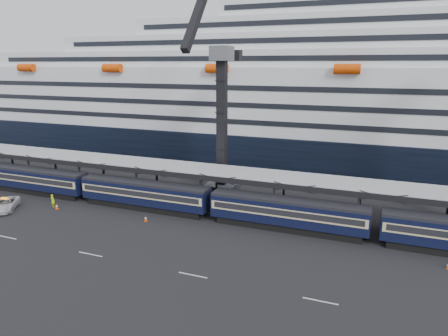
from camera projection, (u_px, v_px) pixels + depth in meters
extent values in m
plane|color=black|center=(348.00, 282.00, 36.88)|extent=(260.00, 260.00, 0.00)
cube|color=beige|center=(7.00, 237.00, 46.49)|extent=(3.00, 0.15, 0.02)
cube|color=beige|center=(91.00, 254.00, 42.31)|extent=(3.00, 0.15, 0.02)
cube|color=beige|center=(193.00, 275.00, 38.14)|extent=(3.00, 0.15, 0.02)
cube|color=beige|center=(320.00, 301.00, 33.96)|extent=(3.00, 0.15, 0.02)
cube|color=black|center=(35.00, 190.00, 62.49)|extent=(17.48, 2.40, 0.90)
cube|color=black|center=(34.00, 179.00, 62.04)|extent=(19.00, 2.80, 2.70)
cube|color=#C6B88C|center=(33.00, 177.00, 61.96)|extent=(18.62, 2.92, 1.05)
cube|color=black|center=(33.00, 177.00, 61.95)|extent=(17.86, 2.98, 0.70)
cube|color=black|center=(32.00, 170.00, 61.66)|extent=(19.00, 2.50, 0.35)
cube|color=black|center=(145.00, 206.00, 55.54)|extent=(17.48, 2.40, 0.90)
cube|color=black|center=(144.00, 193.00, 55.08)|extent=(19.00, 2.80, 2.70)
cube|color=#C6B88C|center=(144.00, 191.00, 55.00)|extent=(18.62, 2.92, 1.05)
cube|color=black|center=(144.00, 191.00, 54.99)|extent=(17.86, 2.98, 0.70)
cube|color=black|center=(144.00, 183.00, 54.70)|extent=(19.00, 2.50, 0.35)
cube|color=black|center=(287.00, 226.00, 48.58)|extent=(17.48, 2.40, 0.90)
cube|color=black|center=(287.00, 212.00, 48.12)|extent=(19.00, 2.80, 2.70)
cube|color=#C6B88C|center=(287.00, 210.00, 48.05)|extent=(18.62, 2.92, 1.05)
cube|color=black|center=(287.00, 209.00, 48.03)|extent=(17.86, 2.98, 0.70)
cube|color=black|center=(288.00, 200.00, 47.74)|extent=(19.00, 2.50, 0.35)
cube|color=gray|center=(361.00, 185.00, 48.15)|extent=(130.00, 6.00, 0.25)
cube|color=black|center=(359.00, 195.00, 45.52)|extent=(130.00, 0.25, 0.70)
cube|color=black|center=(362.00, 181.00, 50.94)|extent=(130.00, 0.25, 0.70)
cube|color=black|center=(12.00, 160.00, 72.24)|extent=(0.25, 0.25, 5.40)
cube|color=black|center=(30.00, 173.00, 63.70)|extent=(0.25, 0.25, 5.40)
cube|color=black|center=(56.00, 165.00, 68.76)|extent=(0.25, 0.25, 5.40)
cube|color=black|center=(80.00, 179.00, 60.23)|extent=(0.25, 0.25, 5.40)
cube|color=black|center=(103.00, 170.00, 65.28)|extent=(0.25, 0.25, 5.40)
cube|color=black|center=(137.00, 186.00, 56.75)|extent=(0.25, 0.25, 5.40)
cube|color=black|center=(157.00, 176.00, 61.80)|extent=(0.25, 0.25, 5.40)
cube|color=black|center=(201.00, 194.00, 53.27)|extent=(0.25, 0.25, 5.40)
cube|color=black|center=(216.00, 183.00, 58.32)|extent=(0.25, 0.25, 5.40)
cube|color=black|center=(274.00, 203.00, 49.79)|extent=(0.25, 0.25, 5.40)
cube|color=black|center=(284.00, 191.00, 54.84)|extent=(0.25, 0.25, 5.40)
cube|color=black|center=(358.00, 214.00, 46.31)|extent=(0.25, 0.25, 5.40)
cube|color=black|center=(360.00, 199.00, 51.36)|extent=(0.25, 0.25, 5.40)
cube|color=black|center=(448.00, 209.00, 47.88)|extent=(0.25, 0.25, 5.40)
cube|color=black|center=(368.00, 149.00, 77.52)|extent=(200.00, 28.00, 7.00)
cube|color=silver|center=(373.00, 100.00, 75.11)|extent=(190.00, 26.88, 12.00)
cube|color=silver|center=(377.00, 59.00, 73.22)|extent=(160.00, 24.64, 3.00)
cube|color=black|center=(376.00, 58.00, 62.05)|extent=(153.60, 0.12, 0.90)
cube|color=silver|center=(378.00, 42.00, 72.46)|extent=(124.00, 21.84, 3.00)
cube|color=black|center=(378.00, 38.00, 62.55)|extent=(119.04, 0.12, 0.90)
cube|color=silver|center=(380.00, 24.00, 71.70)|extent=(90.00, 19.04, 3.00)
cube|color=black|center=(379.00, 19.00, 63.06)|extent=(86.40, 0.12, 0.90)
cube|color=silver|center=(382.00, 6.00, 70.94)|extent=(56.00, 16.24, 3.00)
cube|color=black|center=(381.00, 0.00, 63.56)|extent=(53.76, 0.12, 0.90)
cylinder|color=#DC4306|center=(27.00, 68.00, 85.33)|extent=(4.00, 1.60, 1.60)
cylinder|color=#DC4306|center=(112.00, 68.00, 77.67)|extent=(4.00, 1.60, 1.60)
cylinder|color=#DC4306|center=(217.00, 68.00, 70.02)|extent=(4.00, 1.60, 1.60)
cylinder|color=#DC4306|center=(347.00, 69.00, 62.36)|extent=(4.00, 1.60, 1.60)
cube|color=#484A50|center=(222.00, 190.00, 60.74)|extent=(4.50, 4.50, 2.00)
cube|color=black|center=(222.00, 125.00, 58.21)|extent=(1.30, 1.30, 18.00)
cube|color=#484A50|center=(222.00, 53.00, 55.68)|extent=(2.60, 3.20, 2.00)
cube|color=black|center=(228.00, 54.00, 57.95)|extent=(0.90, 5.04, 0.90)
cube|color=black|center=(234.00, 56.00, 60.28)|extent=(2.20, 1.60, 1.60)
imported|color=#B6B8BE|center=(5.00, 204.00, 55.02)|extent=(5.31, 6.28, 1.60)
imported|color=#B7E30B|center=(53.00, 201.00, 56.04)|extent=(0.73, 0.53, 1.88)
cube|color=#DC4306|center=(57.00, 209.00, 55.48)|extent=(0.42, 0.42, 0.04)
cone|color=#DC4306|center=(57.00, 206.00, 55.37)|extent=(0.36, 0.36, 0.80)
cylinder|color=white|center=(57.00, 206.00, 55.37)|extent=(0.30, 0.30, 0.13)
cube|color=#DC4306|center=(146.00, 221.00, 51.22)|extent=(0.39, 0.39, 0.04)
cone|color=#DC4306|center=(146.00, 218.00, 51.12)|extent=(0.33, 0.33, 0.74)
cylinder|color=white|center=(146.00, 218.00, 51.12)|extent=(0.28, 0.28, 0.12)
cube|color=#DC4306|center=(448.00, 269.00, 39.33)|extent=(0.34, 0.34, 0.04)
cone|color=#DC4306|center=(448.00, 265.00, 39.24)|extent=(0.29, 0.29, 0.65)
cylinder|color=white|center=(448.00, 265.00, 39.24)|extent=(0.24, 0.24, 0.11)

